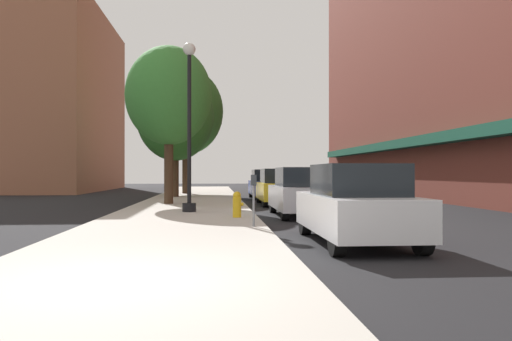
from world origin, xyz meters
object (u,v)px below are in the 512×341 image
Objects in this scene: car_white at (356,205)px; tree_mid at (169,96)px; tree_near at (185,111)px; parking_meter_near at (254,194)px; fire_hydrant at (237,204)px; tree_far at (175,117)px; car_silver at (301,192)px; lamppost at (189,123)px; car_yellow at (279,187)px; car_blue at (267,185)px.

tree_mid is at bearing 113.02° from car_white.
tree_near is at bearing 89.64° from tree_mid.
fire_hydrant is at bearing 96.45° from parking_meter_near.
tree_far is at bearing -93.58° from tree_near.
car_white is at bearing -78.35° from tree_near.
lamppost is at bearing 170.97° from car_silver.
fire_hydrant is 0.18× the size of car_silver.
fire_hydrant is 7.99m from car_yellow.
car_silver is at bearing -73.88° from tree_near.
tree_far is (-0.23, 6.68, -0.19)m from tree_mid.
tree_near is 1.17× the size of tree_far.
car_yellow is 5.68m from car_blue.
car_yellow is at bearing 91.91° from car_silver.
car_yellow is (1.95, 10.36, -0.14)m from parking_meter_near.
car_white is (4.88, -23.68, -4.72)m from tree_near.
tree_near is 1.93× the size of car_blue.
car_silver reaches higher than parking_meter_near.
car_blue is at bearing 91.86° from car_yellow.
parking_meter_near is at bearing -112.40° from car_silver.
tree_far is (-2.92, 13.77, 4.15)m from fire_hydrant.
tree_far reaches higher than car_yellow.
fire_hydrant is 0.10× the size of tree_near.
car_white is 1.00× the size of car_silver.
car_silver is (3.82, -0.74, -2.39)m from lamppost.
car_blue is at bearing 91.91° from car_silver.
tree_mid reaches higher than lamppost.
car_blue reaches higher than fire_hydrant.
lamppost is at bearing 110.33° from parking_meter_near.
tree_mid is (-1.13, 4.74, 1.65)m from lamppost.
tree_near is 4.83m from tree_far.
car_blue is (3.82, 10.98, -2.39)m from lamppost.
tree_near is 8.54m from car_blue.
tree_far is 1.65× the size of car_blue.
tree_mid reaches higher than car_white.
parking_meter_near is 0.18× the size of tree_far.
fire_hydrant is 5.65m from car_white.
parking_meter_near is 0.30× the size of car_blue.
tree_far is at bearing 114.99° from car_silver.
tree_mid is 1.61× the size of car_silver.
tree_mid is 0.98× the size of tree_far.
tree_near is at bearing 108.03° from car_silver.
car_yellow is at bearing -88.26° from car_blue.
parking_meter_near is 0.30× the size of car_white.
car_silver is at bearing 91.02° from car_white.
tree_far is 13.76m from car_silver.
parking_meter_near is at bearing -78.91° from tree_far.
car_yellow is 1.00× the size of car_blue.
tree_mid reaches higher than car_silver.
parking_meter_near is at bearing -72.95° from tree_mid.
tree_near reaches higher than tree_far.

